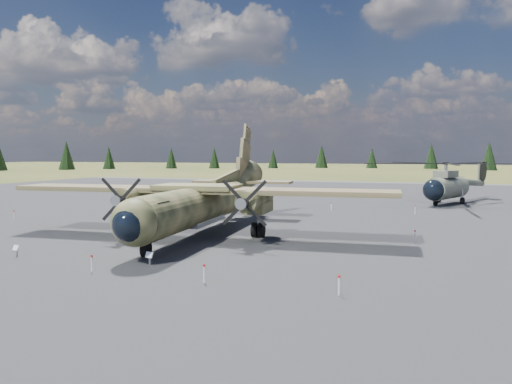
% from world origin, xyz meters
% --- Properties ---
extents(ground, '(500.00, 500.00, 0.00)m').
position_xyz_m(ground, '(0.00, 0.00, 0.00)').
color(ground, brown).
rests_on(ground, ground).
extents(apron, '(120.00, 120.00, 0.04)m').
position_xyz_m(apron, '(0.00, 10.00, 0.00)').
color(apron, '#56565B').
rests_on(apron, ground).
extents(transport_plane, '(27.35, 24.77, 9.00)m').
position_xyz_m(transport_plane, '(2.03, -1.14, 2.59)').
color(transport_plane, '#32391F').
rests_on(transport_plane, ground).
extents(helicopter_near, '(24.62, 24.62, 4.78)m').
position_xyz_m(helicopter_near, '(19.08, 27.16, 3.39)').
color(helicopter_near, slate).
rests_on(helicopter_near, ground).
extents(info_placard_left, '(0.46, 0.27, 0.68)m').
position_xyz_m(info_placard_left, '(-4.25, -11.94, 0.45)').
color(info_placard_left, gray).
rests_on(info_placard_left, ground).
extents(info_placard_right, '(0.47, 0.27, 0.69)m').
position_xyz_m(info_placard_right, '(3.79, -11.21, 0.46)').
color(info_placard_right, gray).
rests_on(info_placard_right, ground).
extents(barrier_fence, '(33.12, 29.62, 0.85)m').
position_xyz_m(barrier_fence, '(-0.46, -0.08, 0.51)').
color(barrier_fence, white).
rests_on(barrier_fence, ground).
extents(treeline, '(332.98, 343.79, 10.94)m').
position_xyz_m(treeline, '(-1.60, -5.71, 4.78)').
color(treeline, black).
rests_on(treeline, ground).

